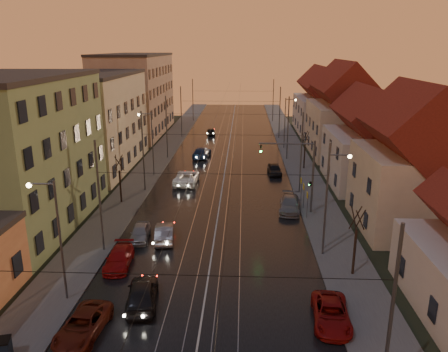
# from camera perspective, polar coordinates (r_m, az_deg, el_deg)

# --- Properties ---
(ground) EXTENTS (160.00, 160.00, 0.00)m
(ground) POSITION_cam_1_polar(r_m,az_deg,el_deg) (27.10, -3.00, -18.58)
(ground) COLOR black
(ground) RESTS_ON ground
(road) EXTENTS (16.00, 120.00, 0.04)m
(road) POSITION_cam_1_polar(r_m,az_deg,el_deg) (64.01, 0.41, 2.48)
(road) COLOR black
(road) RESTS_ON ground
(sidewalk_left) EXTENTS (4.00, 120.00, 0.15)m
(sidewalk_left) POSITION_cam_1_polar(r_m,az_deg,el_deg) (65.13, -8.43, 2.59)
(sidewalk_left) COLOR #4C4C4C
(sidewalk_left) RESTS_ON ground
(sidewalk_right) EXTENTS (4.00, 120.00, 0.15)m
(sidewalk_right) POSITION_cam_1_polar(r_m,az_deg,el_deg) (64.41, 9.34, 2.39)
(sidewalk_right) COLOR #4C4C4C
(sidewalk_right) RESTS_ON ground
(tram_rail_0) EXTENTS (0.06, 120.00, 0.03)m
(tram_rail_0) POSITION_cam_1_polar(r_m,az_deg,el_deg) (64.12, -1.56, 2.53)
(tram_rail_0) COLOR gray
(tram_rail_0) RESTS_ON road
(tram_rail_1) EXTENTS (0.06, 120.00, 0.03)m
(tram_rail_1) POSITION_cam_1_polar(r_m,az_deg,el_deg) (64.04, -0.28, 2.51)
(tram_rail_1) COLOR gray
(tram_rail_1) RESTS_ON road
(tram_rail_2) EXTENTS (0.06, 120.00, 0.03)m
(tram_rail_2) POSITION_cam_1_polar(r_m,az_deg,el_deg) (63.98, 1.09, 2.50)
(tram_rail_2) COLOR gray
(tram_rail_2) RESTS_ON road
(tram_rail_3) EXTENTS (0.06, 120.00, 0.03)m
(tram_rail_3) POSITION_cam_1_polar(r_m,az_deg,el_deg) (63.96, 2.38, 2.48)
(tram_rail_3) COLOR gray
(tram_rail_3) RESTS_ON road
(apartment_left_1) EXTENTS (10.00, 18.00, 13.00)m
(apartment_left_1) POSITION_cam_1_polar(r_m,az_deg,el_deg) (42.14, -25.61, 2.45)
(apartment_left_1) COLOR #698856
(apartment_left_1) RESTS_ON ground
(apartment_left_2) EXTENTS (10.00, 20.00, 12.00)m
(apartment_left_2) POSITION_cam_1_polar(r_m,az_deg,el_deg) (60.22, -16.81, 6.69)
(apartment_left_2) COLOR beige
(apartment_left_2) RESTS_ON ground
(apartment_left_3) EXTENTS (10.00, 24.00, 14.00)m
(apartment_left_3) POSITION_cam_1_polar(r_m,az_deg,el_deg) (82.91, -11.47, 10.28)
(apartment_left_3) COLOR #91735D
(apartment_left_3) RESTS_ON ground
(house_right_1) EXTENTS (8.67, 10.20, 10.80)m
(house_right_1) POSITION_cam_1_polar(r_m,az_deg,el_deg) (41.11, 23.38, 0.89)
(house_right_1) COLOR #BCAC91
(house_right_1) RESTS_ON ground
(house_right_2) EXTENTS (9.18, 12.24, 9.20)m
(house_right_2) POSITION_cam_1_polar(r_m,az_deg,el_deg) (53.28, 18.53, 3.84)
(house_right_2) COLOR beige
(house_right_2) RESTS_ON ground
(house_right_3) EXTENTS (9.18, 14.28, 11.50)m
(house_right_3) POSITION_cam_1_polar(r_m,az_deg,el_deg) (67.39, 15.25, 7.63)
(house_right_3) COLOR #BCAC91
(house_right_3) RESTS_ON ground
(house_right_4) EXTENTS (9.18, 16.32, 10.00)m
(house_right_4) POSITION_cam_1_polar(r_m,az_deg,el_deg) (84.99, 12.65, 9.03)
(house_right_4) COLOR beige
(house_right_4) RESTS_ON ground
(catenary_pole_r_0) EXTENTS (0.16, 0.16, 9.00)m
(catenary_pole_r_0) POSITION_cam_1_polar(r_m,az_deg,el_deg) (20.48, 20.92, -17.44)
(catenary_pole_r_0) COLOR #595B60
(catenary_pole_r_0) RESTS_ON ground
(catenary_pole_l_1) EXTENTS (0.16, 0.16, 9.00)m
(catenary_pole_l_1) POSITION_cam_1_polar(r_m,az_deg,el_deg) (34.73, -15.95, -2.72)
(catenary_pole_l_1) COLOR #595B60
(catenary_pole_l_1) RESTS_ON ground
(catenary_pole_r_1) EXTENTS (0.16, 0.16, 9.00)m
(catenary_pole_r_1) POSITION_cam_1_polar(r_m,az_deg,el_deg) (33.55, 13.20, -3.20)
(catenary_pole_r_1) COLOR #595B60
(catenary_pole_r_1) RESTS_ON ground
(catenary_pole_l_2) EXTENTS (0.16, 0.16, 9.00)m
(catenary_pole_l_2) POSITION_cam_1_polar(r_m,az_deg,el_deg) (48.61, -10.52, 3.09)
(catenary_pole_l_2) COLOR #595B60
(catenary_pole_l_2) RESTS_ON ground
(catenary_pole_r_2) EXTENTS (0.16, 0.16, 9.00)m
(catenary_pole_r_2) POSITION_cam_1_polar(r_m,az_deg,el_deg) (47.77, 10.05, 2.88)
(catenary_pole_r_2) COLOR #595B60
(catenary_pole_r_2) RESTS_ON ground
(catenary_pole_l_3) EXTENTS (0.16, 0.16, 9.00)m
(catenary_pole_l_3) POSITION_cam_1_polar(r_m,az_deg,el_deg) (63.00, -7.51, 6.27)
(catenary_pole_l_3) COLOR #595B60
(catenary_pole_l_3) RESTS_ON ground
(catenary_pole_r_3) EXTENTS (0.16, 0.16, 9.00)m
(catenary_pole_r_3) POSITION_cam_1_polar(r_m,az_deg,el_deg) (62.36, 8.34, 6.14)
(catenary_pole_r_3) COLOR #595B60
(catenary_pole_r_3) RESTS_ON ground
(catenary_pole_l_4) EXTENTS (0.16, 0.16, 9.00)m
(catenary_pole_l_4) POSITION_cam_1_polar(r_m,az_deg,el_deg) (77.62, -5.61, 8.26)
(catenary_pole_l_4) COLOR #595B60
(catenary_pole_l_4) RESTS_ON ground
(catenary_pole_r_4) EXTENTS (0.16, 0.16, 9.00)m
(catenary_pole_r_4) POSITION_cam_1_polar(r_m,az_deg,el_deg) (77.10, 7.28, 8.15)
(catenary_pole_r_4) COLOR #595B60
(catenary_pole_r_4) RESTS_ON ground
(catenary_pole_l_5) EXTENTS (0.16, 0.16, 9.00)m
(catenary_pole_l_5) POSITION_cam_1_polar(r_m,az_deg,el_deg) (95.33, -4.09, 9.83)
(catenary_pole_l_5) COLOR #595B60
(catenary_pole_l_5) RESTS_ON ground
(catenary_pole_r_5) EXTENTS (0.16, 0.16, 9.00)m
(catenary_pole_r_5) POSITION_cam_1_polar(r_m,az_deg,el_deg) (94.90, 6.43, 9.74)
(catenary_pole_r_5) COLOR #595B60
(catenary_pole_r_5) RESTS_ON ground
(street_lamp_0) EXTENTS (1.75, 0.32, 8.00)m
(street_lamp_0) POSITION_cam_1_polar(r_m,az_deg,el_deg) (28.70, -21.29, -6.53)
(street_lamp_0) COLOR #595B60
(street_lamp_0) RESTS_ON ground
(street_lamp_1) EXTENTS (1.75, 0.32, 8.00)m
(street_lamp_1) POSITION_cam_1_polar(r_m,az_deg,el_deg) (34.46, 13.78, -2.03)
(street_lamp_1) COLOR #595B60
(street_lamp_1) RESTS_ON ground
(street_lamp_2) EXTENTS (1.75, 0.32, 8.00)m
(street_lamp_2) POSITION_cam_1_polar(r_m,az_deg,el_deg) (54.35, -9.67, 4.96)
(street_lamp_2) COLOR #595B60
(street_lamp_2) RESTS_ON ground
(street_lamp_3) EXTENTS (1.75, 0.32, 8.00)m
(street_lamp_3) POSITION_cam_1_polar(r_m,az_deg,el_deg) (69.21, 8.22, 7.49)
(street_lamp_3) COLOR #595B60
(street_lamp_3) RESTS_ON ground
(traffic_light_mast) EXTENTS (5.30, 0.32, 7.20)m
(traffic_light_mast) POSITION_cam_1_polar(r_m,az_deg,el_deg) (41.91, 10.24, 1.08)
(traffic_light_mast) COLOR #595B60
(traffic_light_mast) RESTS_ON ground
(bare_tree_0) EXTENTS (1.09, 1.09, 5.11)m
(bare_tree_0) POSITION_cam_1_polar(r_m,az_deg,el_deg) (45.79, -13.43, -0.54)
(bare_tree_0) COLOR black
(bare_tree_0) RESTS_ON ground
(bare_tree_1) EXTENTS (1.09, 1.09, 5.11)m
(bare_tree_1) POSITION_cam_1_polar(r_m,az_deg,el_deg) (31.94, 16.77, -8.41)
(bare_tree_1) COLOR black
(bare_tree_1) RESTS_ON ground
(bare_tree_2) EXTENTS (1.09, 1.09, 5.11)m
(bare_tree_2) POSITION_cam_1_polar(r_m,az_deg,el_deg) (58.12, 10.50, 3.25)
(bare_tree_2) COLOR black
(bare_tree_2) RESTS_ON ground
(driving_car_0) EXTENTS (2.45, 4.80, 1.57)m
(driving_car_0) POSITION_cam_1_polar(r_m,az_deg,el_deg) (28.69, -10.65, -14.83)
(driving_car_0) COLOR black
(driving_car_0) RESTS_ON ground
(driving_car_1) EXTENTS (2.03, 4.38, 1.39)m
(driving_car_1) POSITION_cam_1_polar(r_m,az_deg,el_deg) (37.02, -7.78, -7.33)
(driving_car_1) COLOR gray
(driving_car_1) RESTS_ON ground
(driving_car_2) EXTENTS (2.71, 5.71, 1.58)m
(driving_car_2) POSITION_cam_1_polar(r_m,az_deg,el_deg) (51.57, -4.93, -0.19)
(driving_car_2) COLOR white
(driving_car_2) RESTS_ON ground
(driving_car_3) EXTENTS (2.62, 5.46, 1.53)m
(driving_car_3) POSITION_cam_1_polar(r_m,az_deg,el_deg) (63.82, -2.92, 3.10)
(driving_car_3) COLOR navy
(driving_car_3) RESTS_ON ground
(driving_car_4) EXTENTS (1.84, 3.87, 1.28)m
(driving_car_4) POSITION_cam_1_polar(r_m,az_deg,el_deg) (80.38, -1.70, 5.83)
(driving_car_4) COLOR black
(driving_car_4) RESTS_ON ground
(parked_left_1) EXTENTS (2.48, 4.67, 1.25)m
(parked_left_1) POSITION_cam_1_polar(r_m,az_deg,el_deg) (27.00, -17.93, -18.01)
(parked_left_1) COLOR #5A1A0F
(parked_left_1) RESTS_ON ground
(parked_left_2) EXTENTS (2.00, 4.37, 1.24)m
(parked_left_2) POSITION_cam_1_polar(r_m,az_deg,el_deg) (33.60, -13.55, -10.40)
(parked_left_2) COLOR #A41011
(parked_left_2) RESTS_ON ground
(parked_left_3) EXTENTS (1.85, 3.87, 1.28)m
(parked_left_3) POSITION_cam_1_polar(r_m,az_deg,el_deg) (37.49, -10.90, -7.26)
(parked_left_3) COLOR #9E9EA4
(parked_left_3) RESTS_ON ground
(parked_right_0) EXTENTS (2.43, 4.65, 1.25)m
(parked_right_0) POSITION_cam_1_polar(r_m,az_deg,el_deg) (27.42, 13.82, -17.05)
(parked_right_0) COLOR maroon
(parked_right_0) RESTS_ON ground
(parked_right_1) EXTENTS (2.54, 5.03, 1.40)m
(parked_right_1) POSITION_cam_1_polar(r_m,az_deg,el_deg) (43.44, 8.59, -3.68)
(parked_right_1) COLOR gray
(parked_right_1) RESTS_ON ground
(parked_right_2) EXTENTS (1.84, 4.07, 1.36)m
(parked_right_2) POSITION_cam_1_polar(r_m,az_deg,el_deg) (55.53, 6.61, 0.86)
(parked_right_2) COLOR black
(parked_right_2) RESTS_ON ground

